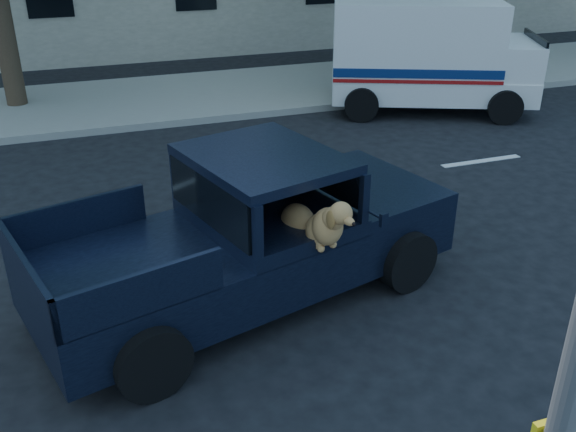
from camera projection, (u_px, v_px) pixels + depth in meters
name	position (u px, v px, depth m)	size (l,w,h in m)	color
ground	(361.00, 301.00, 7.55)	(120.00, 120.00, 0.00)	black
far_sidewalk	(197.00, 95.00, 15.31)	(60.00, 4.00, 0.15)	gray
lane_stripes	(382.00, 175.00, 11.02)	(21.60, 0.14, 0.01)	silver
pickup_truck	(243.00, 254.00, 7.36)	(5.20, 3.16, 1.74)	black
mail_truck	(427.00, 63.00, 14.11)	(4.78, 3.54, 2.38)	silver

